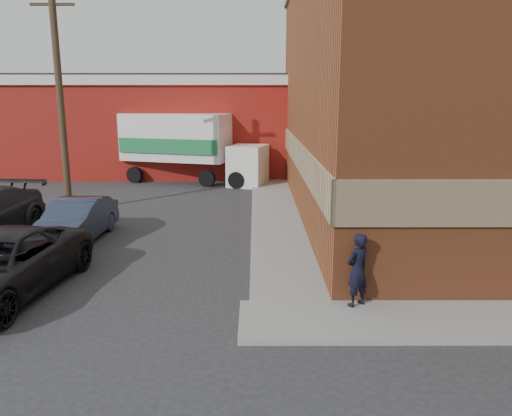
% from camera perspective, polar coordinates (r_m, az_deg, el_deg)
% --- Properties ---
extents(ground, '(90.00, 90.00, 0.00)m').
position_cam_1_polar(ground, '(11.14, 0.82, -11.09)').
color(ground, '#28282B').
rests_on(ground, ground).
extents(brick_building, '(14.25, 18.25, 9.36)m').
position_cam_1_polar(brick_building, '(21.05, 24.80, 12.13)').
color(brick_building, brown).
rests_on(brick_building, ground).
extents(sidewalk_west, '(1.80, 18.00, 0.12)m').
position_cam_1_polar(sidewalk_west, '(19.71, 2.14, -0.25)').
color(sidewalk_west, gray).
rests_on(sidewalk_west, ground).
extents(warehouse, '(16.30, 8.30, 5.60)m').
position_cam_1_polar(warehouse, '(30.79, -11.18, 9.41)').
color(warehouse, maroon).
rests_on(warehouse, ground).
extents(utility_pole, '(2.00, 0.26, 9.00)m').
position_cam_1_polar(utility_pole, '(20.54, -21.56, 12.60)').
color(utility_pole, '#4D3926').
rests_on(utility_pole, ground).
extents(man, '(0.69, 0.65, 1.59)m').
position_cam_1_polar(man, '(10.78, 11.51, -6.95)').
color(man, black).
rests_on(man, sidewalk_south).
extents(sedan, '(1.64, 4.11, 1.33)m').
position_cam_1_polar(sedan, '(16.58, -19.90, -1.39)').
color(sedan, '#2E374D').
rests_on(sedan, ground).
extents(box_truck, '(7.54, 4.15, 3.57)m').
position_cam_1_polar(box_truck, '(26.32, -7.66, 7.35)').
color(box_truck, white).
rests_on(box_truck, ground).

